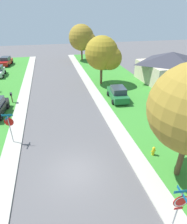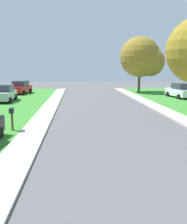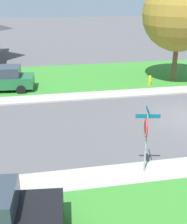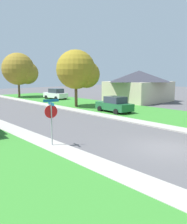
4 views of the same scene
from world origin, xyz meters
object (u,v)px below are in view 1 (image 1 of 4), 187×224
Objects in this scene: stop_sign_near_corner at (180,203)px; stop_sign_far_corner at (9,124)px; car_white_far_down_street at (103,63)px; car_green_across_road at (118,94)px; mailbox at (11,95)px; car_red_behind_trees at (6,61)px; tree_sidewalk_far at (83,39)px; house_right_setback at (170,67)px; fire_hydrant at (153,151)px; tree_corner_large at (104,54)px.

stop_sign_near_corner is 1.00× the size of stop_sign_far_corner.
car_white_far_down_street is 15.98m from car_green_across_road.
stop_sign_far_corner is at bearing -81.99° from mailbox.
tree_sidewalk_far is (16.48, 0.73, 3.88)m from car_red_behind_trees.
stop_sign_far_corner is 24.78m from house_right_setback.
car_green_across_road is at bearing 80.51° from stop_sign_near_corner.
car_white_far_down_street is at bearing 82.46° from fire_hydrant.
car_green_across_road and car_red_behind_trees have the same top height.
stop_sign_far_corner is at bearing -151.66° from car_green_across_road.
stop_sign_near_corner is 24.59m from house_right_setback.
car_green_across_road reaches higher than fire_hydrant.
car_white_far_down_street is 1.00× the size of car_green_across_road.
tree_sidewalk_far is (11.49, 28.71, 2.86)m from stop_sign_far_corner.
car_red_behind_trees is 23.01m from tree_corner_large.
car_green_across_road is (2.64, 15.80, -1.00)m from stop_sign_near_corner.
tree_corner_large is 17.10m from fire_hydrant.
fire_hydrant is at bearing -21.61° from stop_sign_far_corner.
tree_sidewalk_far is (-0.17, 22.42, 3.88)m from car_green_across_road.
house_right_setback is at bearing 27.27° from stop_sign_far_corner.
car_red_behind_trees is at bearing 116.07° from fire_hydrant.
car_red_behind_trees reaches higher than mailbox.
tree_sidewalk_far is at bearing 86.29° from stop_sign_near_corner.
car_white_far_down_street is at bearing -67.33° from tree_sidewalk_far.
stop_sign_far_corner is 28.44m from car_red_behind_trees.
stop_sign_far_corner is 26.29m from car_white_far_down_street.
stop_sign_near_corner is 20.62m from mailbox.
tree_sidewalk_far is 5.87× the size of mailbox.
stop_sign_near_corner is 0.39× the size of tree_corner_large.
car_red_behind_trees is (-4.99, 27.98, -1.01)m from stop_sign_far_corner.
stop_sign_far_corner is 13.28m from car_green_across_road.
car_white_far_down_street is 0.63× the size of tree_corner_large.
car_green_across_road is at bearing -99.41° from car_white_far_down_street.
house_right_setback is at bearing -31.61° from car_red_behind_trees.
car_red_behind_trees is 31.75m from house_right_setback.
stop_sign_far_corner reaches higher than car_red_behind_trees.
car_red_behind_trees is 16.95m from tree_sidewalk_far.
mailbox is (-1.18, 8.39, -0.88)m from stop_sign_far_corner.
tree_sidewalk_far is at bearing 112.67° from car_white_far_down_street.
car_white_far_down_street is 8.19m from tree_sidewalk_far.
car_white_far_down_street is at bearing 74.03° from tree_corner_large.
tree_sidewalk_far is at bearing 68.19° from stop_sign_far_corner.
car_white_far_down_street is at bearing -17.09° from car_red_behind_trees.
car_white_far_down_street reaches higher than fire_hydrant.
stop_sign_far_corner is at bearing -111.81° from tree_sidewalk_far.
tree_corner_large is (11.48, 12.32, 2.62)m from stop_sign_far_corner.
house_right_setback is 11.12× the size of fire_hydrant.
mailbox is (-12.83, 2.10, 0.14)m from car_green_across_road.
car_white_far_down_street is (14.27, 22.05, -1.01)m from stop_sign_far_corner.
stop_sign_far_corner reaches higher than car_green_across_road.
fire_hydrant is at bearing 71.34° from stop_sign_near_corner.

